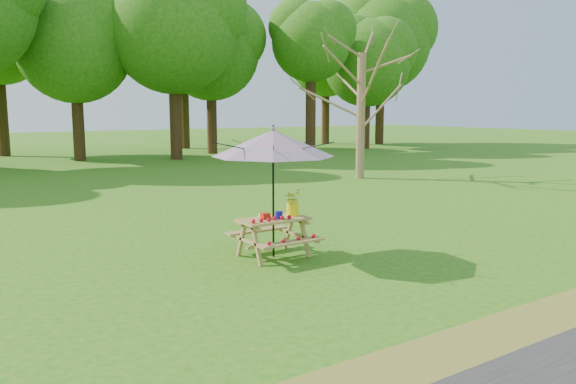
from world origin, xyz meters
TOP-DOWN VIEW (x-y plane):
  - ground at (0.00, 0.00)m, footprint 120.00×120.00m
  - drygrass_strip at (0.00, -2.80)m, footprint 120.00×1.20m
  - picnic_table at (1.01, 1.64)m, footprint 1.20×1.32m
  - patio_umbrella at (1.01, 1.64)m, footprint 2.50×2.50m
  - produce_bins at (0.96, 1.65)m, footprint 0.33×0.38m
  - tomatoes_row at (0.86, 1.46)m, footprint 0.77×0.13m
  - flower_bucket at (1.43, 1.67)m, footprint 0.36×0.34m

SIDE VIEW (x-z plane):
  - ground at x=0.00m, z-range 0.00..0.00m
  - drygrass_strip at x=0.00m, z-range 0.00..0.01m
  - picnic_table at x=1.01m, z-range -0.01..0.66m
  - tomatoes_row at x=0.86m, z-range 0.67..0.74m
  - produce_bins at x=0.96m, z-range 0.66..0.79m
  - flower_bucket at x=1.43m, z-range 0.69..1.16m
  - patio_umbrella at x=1.01m, z-range 0.82..3.07m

